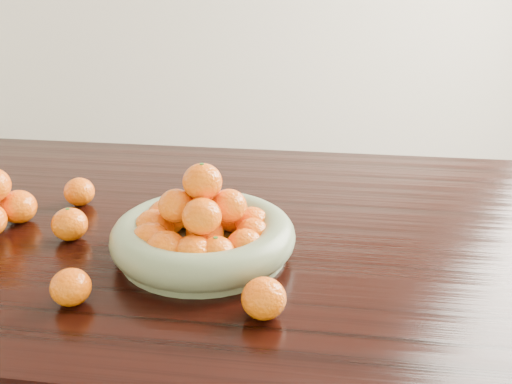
# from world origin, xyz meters

# --- Properties ---
(dining_table) EXTENTS (2.00, 1.00, 0.75)m
(dining_table) POSITION_xyz_m (0.00, 0.00, 0.66)
(dining_table) COLOR black
(dining_table) RESTS_ON ground
(fruit_bowl) EXTENTS (0.33, 0.33, 0.17)m
(fruit_bowl) POSITION_xyz_m (-0.13, -0.14, 0.79)
(fruit_bowl) COLOR #6B7656
(fruit_bowl) RESTS_ON dining_table
(loose_orange_0) EXTENTS (0.07, 0.07, 0.06)m
(loose_orange_0) POSITION_xyz_m (-0.39, -0.11, 0.78)
(loose_orange_0) COLOR orange
(loose_orange_0) RESTS_ON dining_table
(loose_orange_1) EXTENTS (0.06, 0.06, 0.06)m
(loose_orange_1) POSITION_xyz_m (-0.29, -0.32, 0.78)
(loose_orange_1) COLOR orange
(loose_orange_1) RESTS_ON dining_table
(loose_orange_2) EXTENTS (0.07, 0.07, 0.06)m
(loose_orange_2) POSITION_xyz_m (0.01, -0.32, 0.78)
(loose_orange_2) COLOR orange
(loose_orange_2) RESTS_ON dining_table
(loose_orange_3) EXTENTS (0.07, 0.07, 0.06)m
(loose_orange_3) POSITION_xyz_m (-0.44, 0.05, 0.78)
(loose_orange_3) COLOR orange
(loose_orange_3) RESTS_ON dining_table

